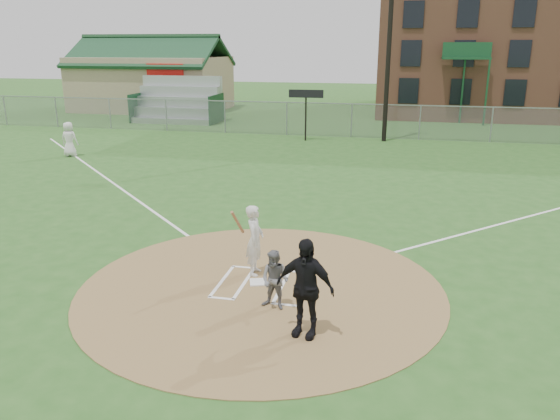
% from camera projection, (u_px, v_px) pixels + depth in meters
% --- Properties ---
extents(ground, '(140.00, 140.00, 0.00)m').
position_uv_depth(ground, '(261.00, 288.00, 12.63)').
color(ground, '#26541D').
rests_on(ground, ground).
extents(dirt_circle, '(8.40, 8.40, 0.02)m').
position_uv_depth(dirt_circle, '(261.00, 288.00, 12.62)').
color(dirt_circle, olive).
rests_on(dirt_circle, ground).
extents(home_plate, '(0.52, 0.52, 0.03)m').
position_uv_depth(home_plate, '(259.00, 282.00, 12.87)').
color(home_plate, white).
rests_on(home_plate, dirt_circle).
extents(foul_line_third, '(17.04, 17.04, 0.01)m').
position_uv_depth(foul_line_third, '(107.00, 179.00, 22.89)').
color(foul_line_third, white).
rests_on(foul_line_third, ground).
extents(catcher, '(0.72, 0.62, 1.29)m').
position_uv_depth(catcher, '(275.00, 280.00, 11.45)').
color(catcher, slate).
rests_on(catcher, dirt_circle).
extents(umpire, '(1.23, 0.71, 1.97)m').
position_uv_depth(umpire, '(305.00, 288.00, 10.30)').
color(umpire, black).
rests_on(umpire, dirt_circle).
extents(ondeck_player, '(0.86, 0.58, 1.72)m').
position_uv_depth(ondeck_player, '(69.00, 139.00, 27.27)').
color(ondeck_player, silver).
rests_on(ondeck_player, ground).
extents(batters_boxes, '(2.08, 1.88, 0.01)m').
position_uv_depth(batters_boxes, '(263.00, 284.00, 12.76)').
color(batters_boxes, white).
rests_on(batters_boxes, dirt_circle).
extents(batter_at_plate, '(0.61, 1.03, 1.78)m').
position_uv_depth(batter_at_plate, '(255.00, 240.00, 13.13)').
color(batter_at_plate, silver).
rests_on(batter_at_plate, dirt_circle).
extents(outfield_fence, '(56.08, 0.08, 2.03)m').
position_uv_depth(outfield_fence, '(352.00, 120.00, 32.88)').
color(outfield_fence, slate).
rests_on(outfield_fence, ground).
extents(bleachers, '(6.08, 3.20, 3.20)m').
position_uv_depth(bleachers, '(177.00, 100.00, 39.32)').
color(bleachers, '#B7BABF').
rests_on(bleachers, ground).
extents(clubhouse, '(12.20, 8.71, 6.23)m').
position_uv_depth(clubhouse, '(153.00, 81.00, 46.47)').
color(clubhouse, tan).
rests_on(clubhouse, ground).
extents(light_pole, '(1.20, 0.30, 12.22)m').
position_uv_depth(light_pole, '(390.00, 21.00, 29.90)').
color(light_pole, black).
rests_on(light_pole, ground).
extents(scoreboard_sign, '(2.00, 0.10, 2.93)m').
position_uv_depth(scoreboard_sign, '(306.00, 99.00, 31.32)').
color(scoreboard_sign, black).
rests_on(scoreboard_sign, ground).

